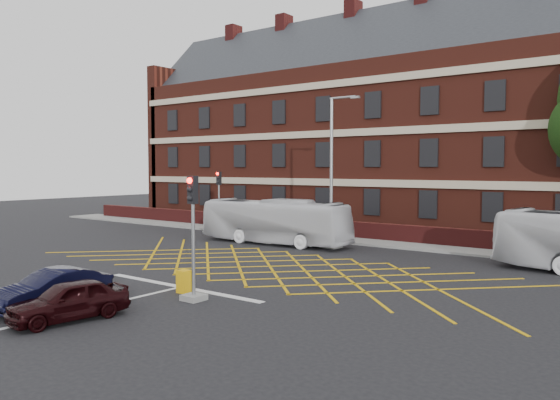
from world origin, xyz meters
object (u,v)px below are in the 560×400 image
Objects in this scene: bus_left at (274,221)px; direction_signs at (219,210)px; traffic_light_far at (219,207)px; car_navy at (53,289)px; car_maroon at (69,300)px; utility_cabinet at (184,281)px; traffic_light_near at (193,249)px; street_lamp at (332,197)px.

bus_left is 9.12m from direction_signs.
car_navy is at bearing -60.92° from traffic_light_far.
utility_cabinet is (0.11, 4.55, -0.18)m from car_maroon.
car_navy is 1.08× the size of car_maroon.
car_navy reaches higher than utility_cabinet.
street_lamp reaches higher than traffic_light_near.
traffic_light_near and traffic_light_far have the same top height.
street_lamp is (-2.67, 13.40, 1.12)m from traffic_light_near.
car_navy is at bearing -129.91° from traffic_light_near.
traffic_light_near reaches higher than utility_cabinet.
car_maroon is 17.56m from street_lamp.
bus_left reaches higher than direction_signs.
traffic_light_far reaches higher than car_maroon.
bus_left is 14.21m from traffic_light_near.
traffic_light_near reaches higher than bus_left.
car_navy is 4.67m from traffic_light_near.
traffic_light_near is at bearing -78.74° from street_lamp.
direction_signs is (-13.33, 20.58, 0.78)m from car_maroon.
car_navy is 23.24m from direction_signs.
bus_left is 7.73m from traffic_light_far.
street_lamp is at bearing -81.35° from bus_left.
direction_signs is at bearing 120.23° from car_navy.
traffic_light_near is at bearing 50.24° from car_navy.
traffic_light_near is (1.22, 3.95, 1.16)m from car_maroon.
traffic_light_far is 11.08m from street_lamp.
car_maroon is at bearing -57.07° from direction_signs.
bus_left is 17.45m from car_maroon.
street_lamp is (10.81, -2.16, 1.12)m from traffic_light_far.
street_lamp is 10.21× the size of utility_cabinet.
bus_left is at bearing -21.45° from traffic_light_far.
direction_signs is (-8.25, 3.90, 0.04)m from bus_left.
traffic_light_near reaches higher than car_navy.
bus_left is 11.57× the size of utility_cabinet.
direction_signs is at bearing 132.54° from car_maroon.
traffic_light_far is 19.46m from utility_cabinet.
car_maroon is 0.82× the size of traffic_light_far.
traffic_light_far is at bearing -45.39° from direction_signs.
bus_left is 2.73× the size of car_maroon.
street_lamp is (0.24, 16.87, 2.26)m from car_navy.
car_navy is at bearing -59.92° from direction_signs.
utility_cabinet is (1.80, 4.06, -0.21)m from car_navy.
street_lamp reaches higher than car_maroon.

